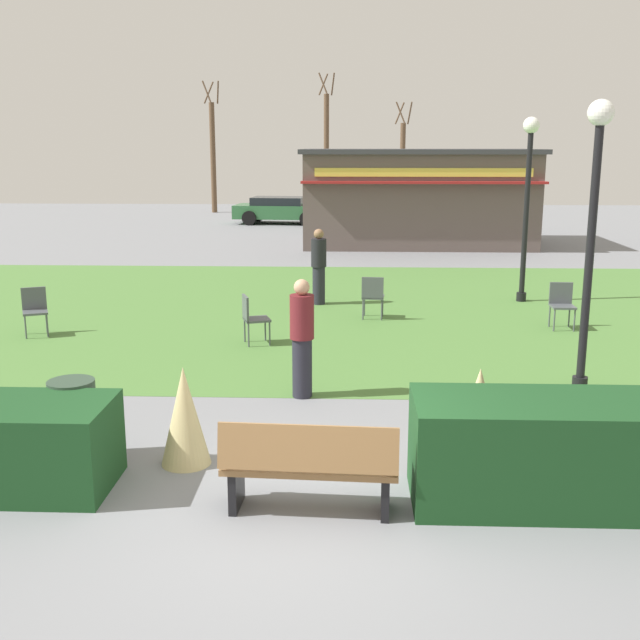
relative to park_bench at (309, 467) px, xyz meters
The scene contains 21 objects.
ground_plane 0.49m from the park_bench, 138.04° to the right, with size 80.00×80.00×0.00m, color slate.
lawn_patch 9.46m from the park_bench, 90.51° to the left, with size 36.00×12.00×0.01m, color #4C7A38.
park_bench is the anchor object (origin of this frame).
hedge_left 3.13m from the park_bench, behind, with size 2.02×1.10×0.91m, color #19421E.
hedge_right 2.41m from the park_bench, ahead, with size 2.76×1.10×1.06m, color #19421E.
ornamental_grass_behind_left 1.84m from the park_bench, 141.85° to the left, with size 0.55×0.55×1.13m, color #D1BC7F.
ornamental_grass_behind_right 2.24m from the park_bench, 35.86° to the left, with size 0.65×0.65×1.10m, color #D1BC7F.
lamppost_mid 5.86m from the park_bench, 46.97° to the left, with size 0.36×0.36×4.09m.
lamppost_far 11.60m from the park_bench, 67.91° to the left, with size 0.36×0.36×4.09m.
trash_bin 2.95m from the park_bench, 156.68° to the left, with size 0.52×0.52×0.94m, color #2D4233.
food_kiosk 21.17m from the park_bench, 82.58° to the left, with size 8.21×4.84×3.36m.
cafe_chair_west 8.91m from the park_bench, 128.35° to the left, with size 0.58×0.58×0.89m.
cafe_chair_east 9.09m from the park_bench, 60.49° to the left, with size 0.44×0.44×0.89m.
cafe_chair_center 8.60m from the park_bench, 84.42° to the left, with size 0.48×0.48×0.89m.
cafe_chair_north 6.59m from the park_bench, 102.05° to the left, with size 0.56×0.56×0.89m.
person_strolling 10.06m from the park_bench, 91.88° to the left, with size 0.34×0.34×1.69m.
person_standing 3.57m from the park_bench, 94.73° to the left, with size 0.34×0.34×1.69m.
parked_car_west_slot 28.31m from the park_bench, 95.70° to the left, with size 4.35×2.36×1.20m.
tree_left_bg 34.82m from the park_bench, 101.43° to the left, with size 0.91×0.96×6.71m.
tree_right_bg 34.67m from the park_bench, 84.94° to the left, with size 0.91×0.96×5.68m.
tree_center_bg 35.37m from the park_bench, 91.58° to the left, with size 0.91×0.96×7.19m.
Camera 1 is at (0.46, -6.77, 3.48)m, focal length 43.13 mm.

